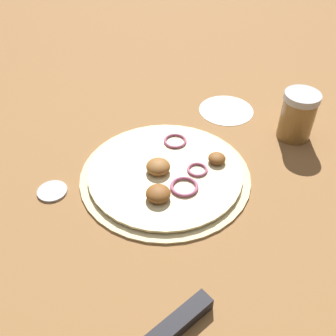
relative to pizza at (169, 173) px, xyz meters
The scene contains 5 objects.
ground_plane 0.01m from the pizza, 134.41° to the left, with size 3.00×3.00×0.00m, color olive.
pizza is the anchor object (origin of this frame).
spice_jar 0.25m from the pizza, 24.79° to the left, with size 0.06×0.06×0.09m.
loose_cap 0.18m from the pizza, 169.31° to the right, with size 0.05×0.05×0.01m.
flour_patch 0.22m from the pizza, 57.78° to the left, with size 0.11×0.11×0.00m.
Camera 1 is at (-0.00, -0.46, 0.43)m, focal length 42.00 mm.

